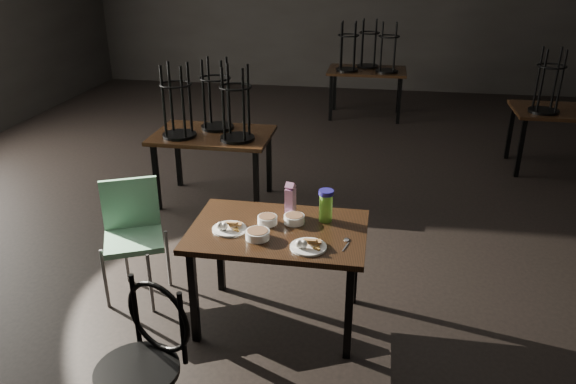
% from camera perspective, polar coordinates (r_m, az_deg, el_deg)
% --- Properties ---
extents(main_table, '(1.20, 0.80, 0.75)m').
position_cam_1_polar(main_table, '(3.86, -1.00, -4.79)').
color(main_table, black).
rests_on(main_table, ground).
extents(plate_left, '(0.23, 0.23, 0.08)m').
position_cam_1_polar(plate_left, '(3.82, -6.02, -3.58)').
color(plate_left, white).
rests_on(plate_left, main_table).
extents(plate_right, '(0.24, 0.24, 0.08)m').
position_cam_1_polar(plate_right, '(3.58, 2.04, -5.42)').
color(plate_right, white).
rests_on(plate_right, main_table).
extents(bowl_near, '(0.14, 0.14, 0.05)m').
position_cam_1_polar(bowl_near, '(3.88, -2.11, -2.83)').
color(bowl_near, white).
rests_on(bowl_near, main_table).
extents(bowl_far, '(0.14, 0.14, 0.06)m').
position_cam_1_polar(bowl_far, '(3.89, 0.63, -2.73)').
color(bowl_far, white).
rests_on(bowl_far, main_table).
extents(bowl_big, '(0.16, 0.16, 0.06)m').
position_cam_1_polar(bowl_big, '(3.69, -3.11, -4.31)').
color(bowl_big, white).
rests_on(bowl_big, main_table).
extents(juice_carton, '(0.08, 0.08, 0.25)m').
position_cam_1_polar(juice_carton, '(3.96, 0.24, -0.83)').
color(juice_carton, '#831764').
rests_on(juice_carton, main_table).
extents(water_bottle, '(0.12, 0.12, 0.23)m').
position_cam_1_polar(water_bottle, '(3.89, 3.86, -1.35)').
color(water_bottle, '#7ED43E').
rests_on(water_bottle, main_table).
extents(spoon, '(0.05, 0.19, 0.01)m').
position_cam_1_polar(spoon, '(3.68, 5.96, -4.94)').
color(spoon, silver).
rests_on(spoon, main_table).
extents(bentwood_chair, '(0.49, 0.49, 0.93)m').
position_cam_1_polar(bentwood_chair, '(3.15, -14.23, -15.70)').
color(bentwood_chair, black).
rests_on(bentwood_chair, ground).
extents(school_chair, '(0.56, 0.56, 0.92)m').
position_cam_1_polar(school_chair, '(4.41, -15.48, -3.63)').
color(school_chair, '#70AE85').
rests_on(school_chair, ground).
extents(bg_table_left, '(1.20, 0.80, 1.48)m').
position_cam_1_polar(bg_table_left, '(5.81, -7.72, 6.15)').
color(bg_table_left, black).
rests_on(bg_table_left, ground).
extents(bg_table_right, '(1.20, 0.80, 1.48)m').
position_cam_1_polar(bg_table_right, '(7.36, 26.56, 7.40)').
color(bg_table_right, black).
rests_on(bg_table_right, ground).
extents(bg_table_far, '(1.20, 0.80, 1.48)m').
position_cam_1_polar(bg_table_far, '(8.98, 8.04, 12.39)').
color(bg_table_far, black).
rests_on(bg_table_far, ground).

